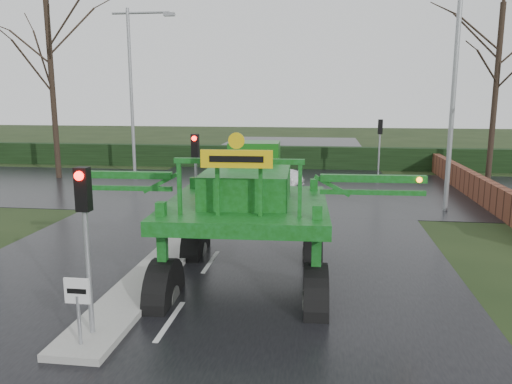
# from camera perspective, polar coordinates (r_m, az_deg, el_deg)

# --- Properties ---
(ground) EXTENTS (140.00, 140.00, 0.00)m
(ground) POSITION_cam_1_polar(r_m,az_deg,el_deg) (11.41, -9.78, -14.41)
(ground) COLOR black
(ground) RESTS_ON ground
(road_main) EXTENTS (14.00, 80.00, 0.02)m
(road_main) POSITION_cam_1_polar(r_m,az_deg,el_deg) (20.65, -1.53, -2.67)
(road_main) COLOR black
(road_main) RESTS_ON ground
(road_cross) EXTENTS (80.00, 12.00, 0.02)m
(road_cross) POSITION_cam_1_polar(r_m,az_deg,el_deg) (26.46, 0.54, 0.36)
(road_cross) COLOR black
(road_cross) RESTS_ON ground
(median_island) EXTENTS (1.20, 10.00, 0.16)m
(median_island) POSITION_cam_1_polar(r_m,az_deg,el_deg) (14.40, -11.21, -8.63)
(median_island) COLOR gray
(median_island) RESTS_ON ground
(hedge_row) EXTENTS (44.00, 0.90, 1.50)m
(hedge_row) POSITION_cam_1_polar(r_m,az_deg,el_deg) (34.21, 2.20, 4.01)
(hedge_row) COLOR black
(hedge_row) RESTS_ON ground
(brick_wall) EXTENTS (0.40, 20.00, 1.20)m
(brick_wall) POSITION_cam_1_polar(r_m,az_deg,el_deg) (27.16, 23.10, 1.02)
(brick_wall) COLOR #592D1E
(brick_wall) RESTS_ON ground
(keep_left_sign) EXTENTS (0.50, 0.07, 1.35)m
(keep_left_sign) POSITION_cam_1_polar(r_m,az_deg,el_deg) (10.19, -19.70, -11.60)
(keep_left_sign) COLOR gray
(keep_left_sign) RESTS_ON ground
(traffic_signal_near) EXTENTS (0.26, 0.33, 3.52)m
(traffic_signal_near) POSITION_cam_1_polar(r_m,az_deg,el_deg) (10.15, -18.99, -2.55)
(traffic_signal_near) COLOR gray
(traffic_signal_near) RESTS_ON ground
(traffic_signal_mid) EXTENTS (0.26, 0.33, 3.52)m
(traffic_signal_mid) POSITION_cam_1_polar(r_m,az_deg,el_deg) (18.03, -6.93, 3.63)
(traffic_signal_mid) COLOR gray
(traffic_signal_mid) RESTS_ON ground
(traffic_signal_far) EXTENTS (0.26, 0.33, 3.52)m
(traffic_signal_far) POSITION_cam_1_polar(r_m,az_deg,el_deg) (30.09, 13.97, 6.28)
(traffic_signal_far) COLOR gray
(traffic_signal_far) RESTS_ON ground
(street_light_right) EXTENTS (3.85, 0.30, 10.00)m
(street_light_right) POSITION_cam_1_polar(r_m,az_deg,el_deg) (22.41, 21.05, 13.12)
(street_light_right) COLOR gray
(street_light_right) RESTS_ON ground
(street_light_left_far) EXTENTS (3.85, 0.30, 10.00)m
(street_light_left_far) POSITION_cam_1_polar(r_m,az_deg,el_deg) (31.94, -13.63, 12.65)
(street_light_left_far) COLOR gray
(street_light_left_far) RESTS_ON ground
(tree_left_far) EXTENTS (7.70, 7.70, 13.26)m
(tree_left_far) POSITION_cam_1_polar(r_m,az_deg,el_deg) (32.03, -22.49, 14.22)
(tree_left_far) COLOR black
(tree_left_far) RESTS_ON ground
(tree_right_far) EXTENTS (7.00, 7.00, 12.05)m
(tree_right_far) POSITION_cam_1_polar(r_m,az_deg,el_deg) (32.38, 25.91, 12.76)
(tree_right_far) COLOR black
(tree_right_far) RESTS_ON ground
(crop_sprayer) EXTENTS (9.07, 5.81, 5.07)m
(crop_sprayer) POSITION_cam_1_polar(r_m,az_deg,el_deg) (12.05, -10.52, -1.01)
(crop_sprayer) COLOR black
(crop_sprayer) RESTS_ON ground
(white_sedan) EXTENTS (5.13, 2.90, 1.60)m
(white_sedan) POSITION_cam_1_polar(r_m,az_deg,el_deg) (26.35, -0.05, 0.30)
(white_sedan) COLOR silver
(white_sedan) RESTS_ON ground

